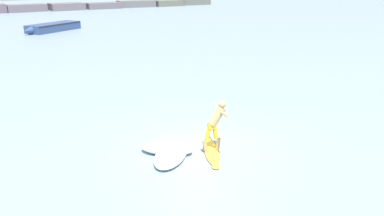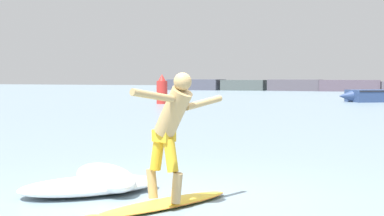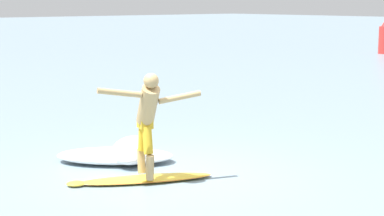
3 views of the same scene
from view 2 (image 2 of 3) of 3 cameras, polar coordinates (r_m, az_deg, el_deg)
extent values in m
plane|color=gray|center=(7.77, -1.99, -9.56)|extent=(200.00, 200.00, 0.00)
cube|color=#4A4B5A|center=(73.92, 0.48, 2.51)|extent=(7.22, 4.35, 1.45)
cube|color=#4A5352|center=(71.74, 5.57, 2.45)|extent=(5.90, 3.86, 1.38)
cube|color=#524C57|center=(70.16, 10.94, 2.41)|extent=(6.72, 3.31, 1.45)
cube|color=#584B59|center=(69.23, 16.50, 2.31)|extent=(7.29, 3.67, 1.41)
ellipsoid|color=yellow|center=(7.25, -2.99, -10.15)|extent=(1.40, 2.16, 0.09)
ellipsoid|color=#DB5B2D|center=(7.25, -2.99, -10.15)|extent=(1.42, 2.17, 0.04)
cone|color=black|center=(7.85, 2.18, -9.90)|extent=(0.07, 0.07, 0.14)
cone|color=black|center=(7.84, 0.70, -9.92)|extent=(0.07, 0.07, 0.14)
cone|color=black|center=(7.66, 2.03, -10.24)|extent=(0.07, 0.07, 0.14)
cylinder|color=tan|center=(7.05, -1.65, -8.52)|extent=(0.21, 0.18, 0.41)
cylinder|color=gold|center=(7.04, -2.27, -5.10)|extent=(0.26, 0.22, 0.45)
cylinder|color=tan|center=(7.35, -4.29, -8.03)|extent=(0.21, 0.18, 0.41)
cylinder|color=gold|center=(7.21, -3.73, -4.90)|extent=(0.26, 0.22, 0.45)
cube|color=gold|center=(7.09, -3.01, -2.95)|extent=(0.31, 0.27, 0.16)
cylinder|color=tan|center=(6.95, -2.03, -0.44)|extent=(0.63, 0.45, 0.70)
sphere|color=tan|center=(6.83, -1.01, 2.82)|extent=(0.23, 0.23, 0.23)
cylinder|color=tan|center=(7.23, 1.25, 0.58)|extent=(0.35, 0.68, 0.21)
cylinder|color=tan|center=(6.51, -4.17, 1.33)|extent=(0.32, 0.68, 0.20)
cone|color=navy|center=(38.86, 16.09, 1.24)|extent=(1.36, 1.30, 0.85)
cylinder|color=red|center=(34.95, -3.22, 1.68)|extent=(0.71, 0.71, 1.50)
cone|color=red|center=(34.94, -3.23, 3.27)|extent=(0.50, 0.50, 0.44)
ellipsoid|color=white|center=(8.41, -9.25, -7.32)|extent=(1.81, 1.69, 0.37)
ellipsoid|color=white|center=(8.15, -10.80, -8.14)|extent=(2.14, 2.19, 0.24)
camera|label=1|loc=(10.53, -87.19, 21.30)|focal=35.00mm
camera|label=3|loc=(5.24, 107.61, 11.61)|focal=60.00mm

